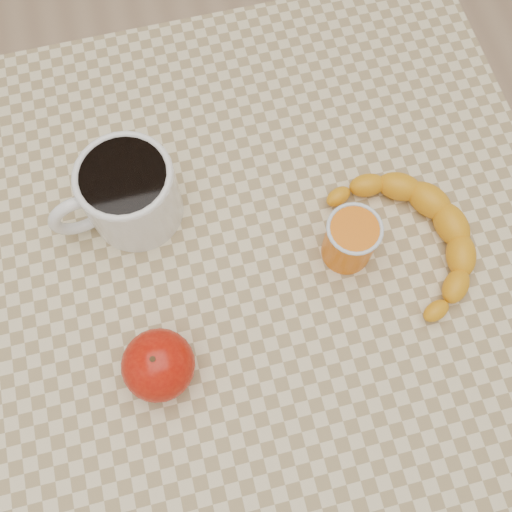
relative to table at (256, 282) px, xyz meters
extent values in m
plane|color=tan|center=(0.00, 0.00, -0.66)|extent=(3.00, 3.00, 0.00)
cube|color=beige|center=(0.00, 0.00, 0.07)|extent=(0.80, 0.80, 0.04)
cube|color=#97734D|center=(0.00, 0.00, 0.02)|extent=(0.74, 0.74, 0.06)
cylinder|color=#97734D|center=(0.35, -0.35, -0.31)|extent=(0.05, 0.05, 0.71)
cylinder|color=#97734D|center=(-0.35, 0.35, -0.31)|extent=(0.05, 0.05, 0.71)
cylinder|color=#97734D|center=(0.35, 0.35, -0.31)|extent=(0.05, 0.05, 0.71)
cylinder|color=white|center=(-0.13, 0.11, 0.13)|extent=(0.14, 0.14, 0.10)
cylinder|color=black|center=(-0.13, 0.11, 0.18)|extent=(0.10, 0.10, 0.01)
torus|color=white|center=(-0.13, 0.11, 0.18)|extent=(0.12, 0.12, 0.01)
torus|color=white|center=(-0.20, 0.09, 0.13)|extent=(0.08, 0.03, 0.07)
cylinder|color=#E46307|center=(0.11, -0.01, 0.12)|extent=(0.06, 0.06, 0.07)
torus|color=silver|center=(0.11, -0.01, 0.16)|extent=(0.07, 0.07, 0.00)
ellipsoid|color=#930A04|center=(-0.14, -0.11, 0.12)|extent=(0.11, 0.11, 0.08)
cylinder|color=#382311|center=(-0.14, -0.11, 0.16)|extent=(0.01, 0.01, 0.01)
camera|label=1|loc=(-0.06, -0.23, 0.76)|focal=40.00mm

